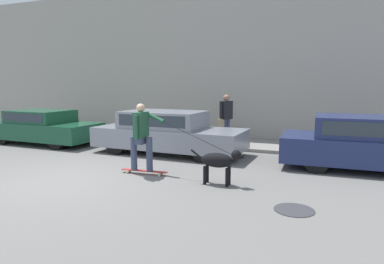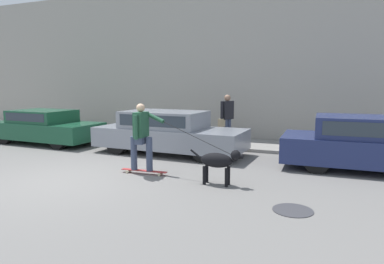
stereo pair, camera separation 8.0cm
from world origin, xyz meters
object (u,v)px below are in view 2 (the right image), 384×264
Objects in this scene: parked_car_2 at (378,145)px; dog at (219,161)px; parked_car_0 at (46,127)px; skateboarder at (142,135)px; parked_car_1 at (168,133)px; pedestrian_with_bag at (227,117)px.

parked_car_2 is 4.00× the size of dog.
skateboarder reaches higher than parked_car_0.
dog is 0.41× the size of skateboarder.
parked_car_2 is (10.48, -0.00, 0.07)m from parked_car_0.
parked_car_1 is at bearing 97.78° from skateboarder.
parked_car_0 is at bearing 178.73° from parked_car_2.
pedestrian_with_bag reaches higher than dog.
dog is (-3.20, -2.56, -0.14)m from parked_car_2.
parked_car_0 is 3.50× the size of dog.
parked_car_2 is 5.67m from skateboarder.
pedestrian_with_bag is (-4.32, 1.79, 0.36)m from parked_car_2.
parked_car_2 reaches higher than dog.
dog is 4.52m from pedestrian_with_bag.
pedestrian_with_bag is at bearing 17.74° from parked_car_0.
parked_car_0 is at bearing 151.91° from skateboarder.
skateboarder is at bearing -156.24° from parked_car_2.
skateboarder is (0.50, -2.40, 0.30)m from parked_car_1.
skateboarder is at bearing -76.54° from parked_car_1.
dog is at bearing -142.60° from parked_car_2.
pedestrian_with_bag is (-1.12, 4.35, 0.50)m from dog.
parked_car_1 is 1.64× the size of skateboarder.
parked_car_0 is 0.87× the size of parked_car_2.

